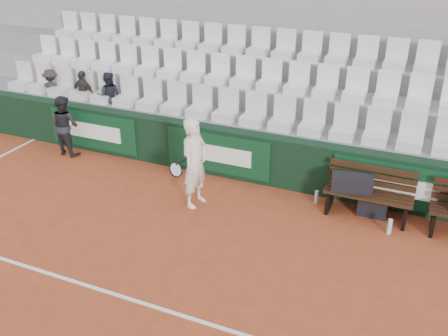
# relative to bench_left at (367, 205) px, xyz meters

# --- Properties ---
(ground) EXTENTS (80.00, 80.00, 0.00)m
(ground) POSITION_rel_bench_left_xyz_m (-2.81, -3.49, -0.23)
(ground) COLOR #A54425
(ground) RESTS_ON ground
(court_baseline) EXTENTS (18.00, 0.06, 0.01)m
(court_baseline) POSITION_rel_bench_left_xyz_m (-2.81, -3.49, -0.22)
(court_baseline) COLOR white
(court_baseline) RESTS_ON ground
(back_barrier) EXTENTS (18.00, 0.34, 1.00)m
(back_barrier) POSITION_rel_bench_left_xyz_m (-2.74, 0.50, 0.28)
(back_barrier) COLOR black
(back_barrier) RESTS_ON ground
(grandstand_tier_front) EXTENTS (18.00, 0.95, 1.00)m
(grandstand_tier_front) POSITION_rel_bench_left_xyz_m (-2.81, 1.14, 0.28)
(grandstand_tier_front) COLOR gray
(grandstand_tier_front) RESTS_ON ground
(grandstand_tier_mid) EXTENTS (18.00, 0.95, 1.45)m
(grandstand_tier_mid) POSITION_rel_bench_left_xyz_m (-2.81, 2.09, 0.50)
(grandstand_tier_mid) COLOR gray
(grandstand_tier_mid) RESTS_ON ground
(grandstand_tier_back) EXTENTS (18.00, 0.95, 1.90)m
(grandstand_tier_back) POSITION_rel_bench_left_xyz_m (-2.81, 3.04, 0.72)
(grandstand_tier_back) COLOR gray
(grandstand_tier_back) RESTS_ON ground
(grandstand_rear_wall) EXTENTS (18.00, 0.30, 4.40)m
(grandstand_rear_wall) POSITION_rel_bench_left_xyz_m (-2.81, 3.66, 1.98)
(grandstand_rear_wall) COLOR #9A9997
(grandstand_rear_wall) RESTS_ON ground
(seat_row_front) EXTENTS (11.90, 0.44, 0.63)m
(seat_row_front) POSITION_rel_bench_left_xyz_m (-2.81, 0.96, 1.09)
(seat_row_front) COLOR silver
(seat_row_front) RESTS_ON grandstand_tier_front
(seat_row_mid) EXTENTS (11.90, 0.44, 0.63)m
(seat_row_mid) POSITION_rel_bench_left_xyz_m (-2.81, 1.91, 1.54)
(seat_row_mid) COLOR white
(seat_row_mid) RESTS_ON grandstand_tier_mid
(seat_row_back) EXTENTS (11.90, 0.44, 0.63)m
(seat_row_back) POSITION_rel_bench_left_xyz_m (-2.81, 2.86, 1.99)
(seat_row_back) COLOR silver
(seat_row_back) RESTS_ON grandstand_tier_back
(bench_left) EXTENTS (1.50, 0.56, 0.45)m
(bench_left) POSITION_rel_bench_left_xyz_m (0.00, 0.00, 0.00)
(bench_left) COLOR #331B0F
(bench_left) RESTS_ON ground
(sports_bag_left) EXTENTS (0.75, 0.44, 0.30)m
(sports_bag_left) POSITION_rel_bench_left_xyz_m (-0.30, -0.00, 0.38)
(sports_bag_left) COLOR black
(sports_bag_left) RESTS_ON bench_left
(sports_bag_ground) EXTENTS (0.50, 0.31, 0.30)m
(sports_bag_ground) POSITION_rel_bench_left_xyz_m (0.09, 0.10, -0.07)
(sports_bag_ground) COLOR black
(sports_bag_ground) RESTS_ON ground
(water_bottle_near) EXTENTS (0.07, 0.07, 0.25)m
(water_bottle_near) POSITION_rel_bench_left_xyz_m (-0.91, 0.10, -0.10)
(water_bottle_near) COLOR silver
(water_bottle_near) RESTS_ON ground
(water_bottle_far) EXTENTS (0.08, 0.08, 0.27)m
(water_bottle_far) POSITION_rel_bench_left_xyz_m (0.45, -0.41, -0.09)
(water_bottle_far) COLOR silver
(water_bottle_far) RESTS_ON ground
(tennis_player) EXTENTS (0.73, 0.66, 1.66)m
(tennis_player) POSITION_rel_bench_left_xyz_m (-2.93, -0.80, 0.61)
(tennis_player) COLOR white
(tennis_player) RESTS_ON ground
(ball_kid) EXTENTS (0.70, 0.58, 1.34)m
(ball_kid) POSITION_rel_bench_left_xyz_m (-6.53, 0.07, 0.44)
(ball_kid) COLOR black
(ball_kid) RESTS_ON ground
(spectator_a) EXTENTS (0.75, 0.59, 1.01)m
(spectator_a) POSITION_rel_bench_left_xyz_m (-7.61, 1.01, 1.28)
(spectator_a) COLOR #292027
(spectator_a) RESTS_ON grandstand_tier_front
(spectator_b) EXTENTS (0.65, 0.31, 1.08)m
(spectator_b) POSITION_rel_bench_left_xyz_m (-6.67, 1.01, 1.31)
(spectator_b) COLOR #2E2924
(spectator_b) RESTS_ON grandstand_tier_front
(spectator_c) EXTENTS (0.67, 0.62, 1.13)m
(spectator_c) POSITION_rel_bench_left_xyz_m (-5.98, 1.01, 1.34)
(spectator_c) COLOR black
(spectator_c) RESTS_ON grandstand_tier_front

